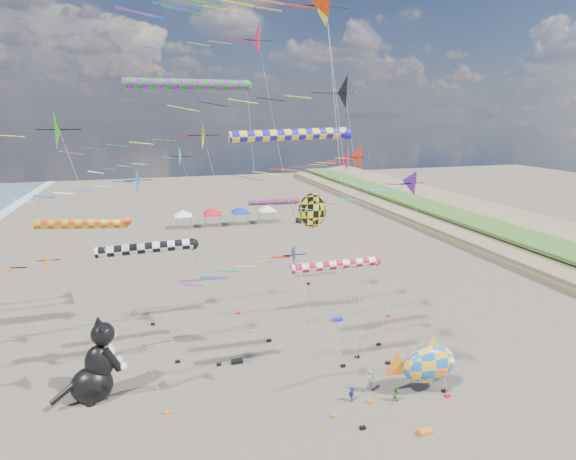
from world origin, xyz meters
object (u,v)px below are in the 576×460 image
(cat_inflatable, at_px, (94,360))
(fish_inflatable, at_px, (429,364))
(child_green, at_px, (396,395))
(person_adult, at_px, (370,381))
(child_blue, at_px, (352,394))
(parked_car, at_px, (305,219))

(cat_inflatable, relative_size, fish_inflatable, 1.03)
(child_green, bearing_deg, person_adult, 133.48)
(child_green, bearing_deg, cat_inflatable, 166.51)
(person_adult, distance_m, child_blue, 1.80)
(cat_inflatable, relative_size, child_blue, 5.22)
(fish_inflatable, distance_m, parked_car, 52.50)
(cat_inflatable, height_order, child_blue, cat_inflatable)
(fish_inflatable, xyz_separation_m, child_blue, (-5.61, 0.48, -1.62))
(child_green, bearing_deg, child_blue, 166.63)
(cat_inflatable, bearing_deg, child_blue, -37.19)
(cat_inflatable, xyz_separation_m, fish_inflatable, (22.37, -5.92, -0.71))
(child_blue, relative_size, parked_car, 0.30)
(cat_inflatable, bearing_deg, fish_inflatable, -34.02)
(person_adult, relative_size, parked_car, 0.48)
(person_adult, xyz_separation_m, child_green, (1.24, -1.54, -0.34))
(fish_inflatable, bearing_deg, person_adult, 164.75)
(cat_inflatable, height_order, person_adult, cat_inflatable)
(fish_inflatable, xyz_separation_m, parked_car, (8.47, 51.79, -1.56))
(fish_inflatable, bearing_deg, cat_inflatable, 165.17)
(person_adult, xyz_separation_m, parked_car, (12.40, 50.72, -0.25))
(person_adult, bearing_deg, child_green, -71.65)
(child_green, height_order, child_blue, child_blue)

